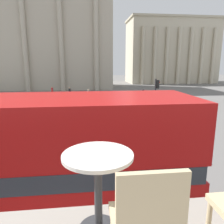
{
  "coord_description": "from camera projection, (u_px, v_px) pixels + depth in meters",
  "views": [
    {
      "loc": [
        0.84,
        -2.05,
        5.1
      ],
      "look_at": [
        2.93,
        15.83,
        1.13
      ],
      "focal_mm": 35.0,
      "sensor_mm": 36.0,
      "label": 1
    }
  ],
  "objects": [
    {
      "name": "cafe_dining_table",
      "position": [
        98.0,
        175.0,
        1.85
      ],
      "size": [
        0.6,
        0.6,
        0.73
      ],
      "color": "#2D2D30",
      "rests_on": "cafe_floor_slab"
    },
    {
      "name": "cafe_chair_0",
      "position": [
        146.0,
        223.0,
        1.33
      ],
      "size": [
        0.4,
        0.4,
        0.91
      ],
      "rotation": [
        0.0,
        0.0,
        -0.14
      ],
      "color": "#D1B789",
      "rests_on": "cafe_floor_slab"
    },
    {
      "name": "plaza_building_left",
      "position": [
        32.0,
        31.0,
        45.47
      ],
      "size": [
        33.22,
        13.55,
        23.52
      ],
      "color": "#B2A893",
      "rests_on": "ground_plane"
    },
    {
      "name": "plaza_building_right",
      "position": [
        171.0,
        51.0,
        60.17
      ],
      "size": [
        23.94,
        11.71,
        16.93
      ],
      "color": "beige",
      "rests_on": "ground_plane"
    },
    {
      "name": "traffic_light_near",
      "position": [
        144.0,
        113.0,
        11.96
      ],
      "size": [
        0.42,
        0.24,
        3.75
      ],
      "color": "black",
      "rests_on": "ground_plane"
    },
    {
      "name": "traffic_light_mid",
      "position": [
        156.0,
        95.0,
        18.2
      ],
      "size": [
        0.42,
        0.24,
        3.91
      ],
      "color": "black",
      "rests_on": "ground_plane"
    },
    {
      "name": "car_maroon",
      "position": [
        91.0,
        101.0,
        26.76
      ],
      "size": [
        4.2,
        1.93,
        1.35
      ],
      "rotation": [
        0.0,
        0.0,
        2.11
      ],
      "color": "black",
      "rests_on": "ground_plane"
    },
    {
      "name": "car_black",
      "position": [
        44.0,
        104.0,
        24.24
      ],
      "size": [
        4.2,
        1.93,
        1.35
      ],
      "rotation": [
        0.0,
        0.0,
        0.45
      ],
      "color": "black",
      "rests_on": "ground_plane"
    },
    {
      "name": "pedestrian_black",
      "position": [
        70.0,
        92.0,
        32.89
      ],
      "size": [
        0.32,
        0.32,
        1.7
      ],
      "rotation": [
        0.0,
        0.0,
        3.7
      ],
      "color": "#282B33",
      "rests_on": "ground_plane"
    },
    {
      "name": "pedestrian_grey",
      "position": [
        89.0,
        95.0,
        29.71
      ],
      "size": [
        0.32,
        0.32,
        1.74
      ],
      "rotation": [
        0.0,
        0.0,
        2.96
      ],
      "color": "#282B33",
      "rests_on": "ground_plane"
    },
    {
      "name": "pedestrian_olive",
      "position": [
        135.0,
        97.0,
        27.93
      ],
      "size": [
        0.32,
        0.32,
        1.66
      ],
      "rotation": [
        0.0,
        0.0,
        3.26
      ],
      "color": "#282B33",
      "rests_on": "ground_plane"
    },
    {
      "name": "pedestrian_red",
      "position": [
        52.0,
        91.0,
        34.45
      ],
      "size": [
        0.32,
        0.32,
        1.65
      ],
      "rotation": [
        0.0,
        0.0,
        5.9
      ],
      "color": "#282B33",
      "rests_on": "ground_plane"
    }
  ]
}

